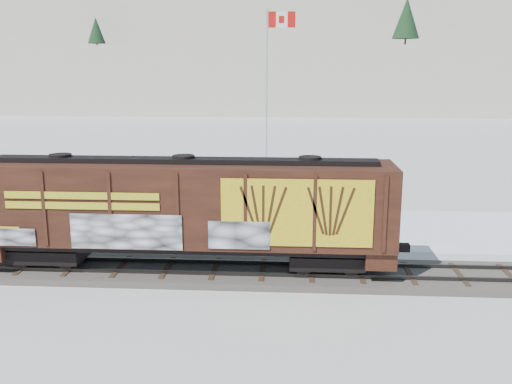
# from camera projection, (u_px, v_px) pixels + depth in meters

# --- Properties ---
(ground) EXTENTS (500.00, 500.00, 0.00)m
(ground) POSITION_uv_depth(u_px,v_px,m) (263.00, 276.00, 23.68)
(ground) COLOR white
(ground) RESTS_ON ground
(rail_track) EXTENTS (50.00, 3.40, 0.43)m
(rail_track) POSITION_uv_depth(u_px,v_px,m) (263.00, 273.00, 23.65)
(rail_track) COLOR #59544C
(rail_track) RESTS_ON ground
(parking_strip) EXTENTS (40.00, 8.00, 0.03)m
(parking_strip) POSITION_uv_depth(u_px,v_px,m) (270.00, 226.00, 30.98)
(parking_strip) COLOR white
(parking_strip) RESTS_ON ground
(hillside) EXTENTS (360.00, 110.00, 93.00)m
(hillside) POSITION_uv_depth(u_px,v_px,m) (290.00, 45.00, 156.79)
(hillside) COLOR white
(hillside) RESTS_ON ground
(hopper_railcar) EXTENTS (16.86, 3.06, 4.52)m
(hopper_railcar) POSITION_uv_depth(u_px,v_px,m) (185.00, 207.00, 23.24)
(hopper_railcar) COLOR black
(hopper_railcar) RESTS_ON rail_track
(flagpole) EXTENTS (2.30, 0.90, 12.18)m
(flagpole) POSITION_uv_depth(u_px,v_px,m) (268.00, 127.00, 38.17)
(flagpole) COLOR silver
(flagpole) RESTS_ON ground
(car_silver) EXTENTS (4.47, 3.06, 1.41)m
(car_silver) POSITION_uv_depth(u_px,v_px,m) (245.00, 209.00, 31.80)
(car_silver) COLOR #B2B5BA
(car_silver) RESTS_ON parking_strip
(car_white) EXTENTS (5.03, 3.06, 1.57)m
(car_white) POSITION_uv_depth(u_px,v_px,m) (328.00, 216.00, 30.02)
(car_white) COLOR white
(car_white) RESTS_ON parking_strip
(car_dark) EXTENTS (5.24, 3.58, 1.41)m
(car_dark) POSITION_uv_depth(u_px,v_px,m) (330.00, 215.00, 30.60)
(car_dark) COLOR black
(car_dark) RESTS_ON parking_strip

